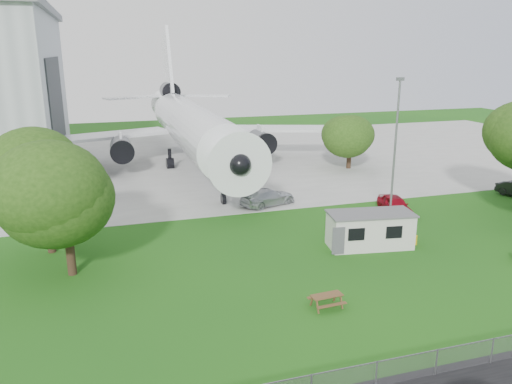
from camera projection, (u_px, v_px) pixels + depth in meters
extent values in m
plane|color=#256716|center=(325.00, 286.00, 30.70)|extent=(160.00, 160.00, 0.00)
cube|color=#B7B7B2|center=(204.00, 161.00, 65.64)|extent=(120.00, 46.00, 0.03)
cube|color=#2D3033|center=(58.00, 119.00, 54.43)|extent=(0.16, 16.00, 12.96)
cylinder|color=white|center=(193.00, 127.00, 60.01)|extent=(5.40, 34.00, 5.40)
cone|color=white|center=(232.00, 158.00, 42.54)|extent=(5.40, 5.50, 5.40)
cone|color=white|center=(169.00, 103.00, 79.11)|extent=(4.86, 9.00, 4.86)
cube|color=white|center=(85.00, 138.00, 59.76)|extent=(21.36, 10.77, 0.36)
cube|color=white|center=(281.00, 129.00, 66.81)|extent=(21.36, 10.77, 0.36)
cube|color=white|center=(168.00, 66.00, 77.56)|extent=(0.46, 9.96, 12.17)
cylinder|color=#515459|center=(121.00, 149.00, 57.73)|extent=(2.50, 4.20, 2.50)
cylinder|color=#515459|center=(261.00, 141.00, 62.52)|extent=(2.50, 4.20, 2.50)
cylinder|color=#515459|center=(170.00, 91.00, 77.65)|extent=(2.60, 4.50, 2.60)
cylinder|color=black|center=(223.00, 192.00, 46.82)|extent=(0.36, 0.36, 2.40)
cylinder|color=black|center=(170.00, 158.00, 61.21)|extent=(0.44, 0.44, 2.40)
cylinder|color=black|center=(214.00, 156.00, 62.79)|extent=(0.44, 0.44, 2.40)
cube|color=beige|center=(370.00, 230.00, 36.53)|extent=(6.30, 3.33, 2.50)
cube|color=#59595B|center=(371.00, 213.00, 36.18)|extent=(6.52, 3.56, 0.12)
cylinder|color=gold|center=(414.00, 240.00, 37.19)|extent=(0.50, 0.50, 0.70)
cube|color=gray|center=(416.00, 379.00, 21.96)|extent=(58.00, 0.04, 1.30)
cylinder|color=slate|center=(394.00, 162.00, 37.08)|extent=(0.16, 0.16, 12.00)
cylinder|color=#382619|center=(49.00, 229.00, 35.37)|extent=(0.56, 0.56, 3.57)
sphere|color=#3A601B|center=(42.00, 169.00, 34.18)|extent=(7.17, 7.17, 7.17)
cylinder|color=#382619|center=(70.00, 252.00, 31.85)|extent=(0.56, 0.56, 3.11)
sphere|color=#3A601B|center=(64.00, 195.00, 30.82)|extent=(7.59, 7.59, 7.59)
cylinder|color=#382619|center=(349.00, 158.00, 60.99)|extent=(0.56, 0.56, 2.59)
sphere|color=#3A601B|center=(350.00, 132.00, 60.12)|extent=(5.95, 5.95, 5.95)
imported|color=maroon|center=(395.00, 205.00, 43.98)|extent=(2.64, 4.98, 1.61)
imported|color=#B8BBBF|center=(268.00, 197.00, 46.46)|extent=(5.88, 3.86, 1.58)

